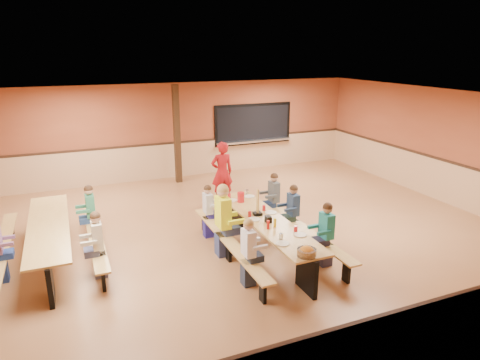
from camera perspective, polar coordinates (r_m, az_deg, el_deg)
name	(u,v)px	position (r m, az deg, el deg)	size (l,w,h in m)	color
ground	(238,234)	(9.69, -0.23, -7.26)	(12.00, 12.00, 0.00)	brown
room_envelope	(238,206)	(9.43, -0.23, -3.43)	(12.04, 10.04, 3.02)	brown
kitchen_pass_through	(253,126)	(14.63, 1.78, 7.23)	(2.78, 0.28, 1.38)	black
structural_post	(177,135)	(13.19, -8.40, 6.02)	(0.18, 0.18, 3.00)	black
cafeteria_table_main	(267,229)	(8.65, 3.60, -6.60)	(1.91, 3.70, 0.74)	tan
cafeteria_table_second	(49,235)	(9.17, -24.06, -6.72)	(1.91, 3.70, 0.74)	tan
seated_child_white_left	(248,253)	(7.51, 1.13, -9.69)	(0.38, 0.31, 1.23)	white
seated_adult_yellow	(223,221)	(8.51, -2.26, -5.47)	(0.49, 0.40, 1.47)	#ECFF21
seated_child_grey_left	(208,212)	(9.39, -4.28, -4.23)	(0.35, 0.29, 1.18)	silver
seated_child_teal_right	(326,235)	(8.32, 11.38, -7.18)	(0.39, 0.32, 1.25)	teal
seated_child_navy_right	(293,213)	(9.31, 7.06, -4.36)	(0.38, 0.31, 1.22)	navy
seated_child_char_right	(274,199)	(10.06, 4.52, -2.59)	(0.38, 0.31, 1.23)	#494F52
seated_child_green_sec	(91,214)	(9.69, -19.24, -4.30)	(0.39, 0.32, 1.24)	#317D58
seated_child_tan_sec	(98,245)	(8.17, -18.39, -8.24)	(0.38, 0.31, 1.24)	beige
standing_woman	(222,172)	(11.43, -2.42, 1.03)	(0.61, 0.40, 1.67)	#A31216
punch_pitcher	(241,197)	(9.47, 0.12, -2.30)	(0.16, 0.16, 0.22)	red
chip_bowl	(307,252)	(7.18, 8.88, -9.42)	(0.32, 0.32, 0.15)	orange
napkin_dispenser	(268,219)	(8.41, 3.78, -5.25)	(0.10, 0.14, 0.13)	black
condiment_mustard	(275,223)	(8.21, 4.67, -5.69)	(0.06, 0.06, 0.17)	yellow
condiment_ketchup	(268,225)	(8.11, 3.77, -5.98)	(0.06, 0.06, 0.17)	#B2140F
table_paddle	(257,209)	(8.73, 2.35, -3.86)	(0.16, 0.16, 0.56)	black
place_settings	(267,217)	(8.54, 3.63, -4.95)	(0.65, 3.30, 0.11)	beige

